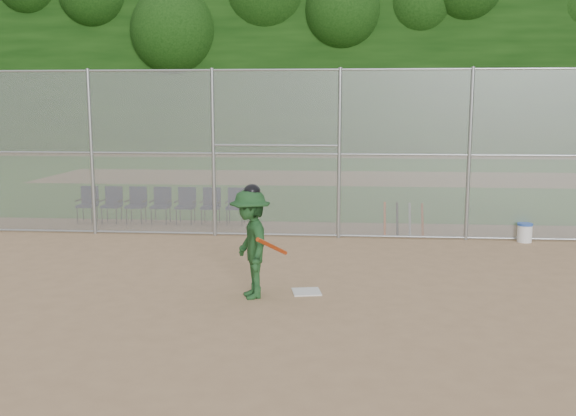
# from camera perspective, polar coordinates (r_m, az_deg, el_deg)

# --- Properties ---
(ground) EXTENTS (100.00, 100.00, 0.00)m
(ground) POSITION_cam_1_polar(r_m,az_deg,el_deg) (10.64, -1.14, -7.98)
(ground) COLOR tan
(ground) RESTS_ON ground
(grass_strip) EXTENTS (100.00, 100.00, 0.00)m
(grass_strip) POSITION_cam_1_polar(r_m,az_deg,el_deg) (28.31, 2.63, 2.71)
(grass_strip) COLOR #2C681F
(grass_strip) RESTS_ON ground
(dirt_patch_far) EXTENTS (24.00, 24.00, 0.00)m
(dirt_patch_far) POSITION_cam_1_polar(r_m,az_deg,el_deg) (28.31, 2.63, 2.71)
(dirt_patch_far) COLOR tan
(dirt_patch_far) RESTS_ON ground
(backstop_fence) EXTENTS (16.09, 0.09, 4.00)m
(backstop_fence) POSITION_cam_1_polar(r_m,az_deg,el_deg) (15.19, 0.79, 5.09)
(backstop_fence) COLOR gray
(backstop_fence) RESTS_ON ground
(treeline) EXTENTS (81.00, 60.00, 11.00)m
(treeline) POSITION_cam_1_polar(r_m,az_deg,el_deg) (30.23, 2.85, 13.53)
(treeline) COLOR black
(treeline) RESTS_ON ground
(home_plate) EXTENTS (0.54, 0.54, 0.02)m
(home_plate) POSITION_cam_1_polar(r_m,az_deg,el_deg) (10.93, 1.66, -7.45)
(home_plate) COLOR silver
(home_plate) RESTS_ON ground
(batter_at_plate) EXTENTS (1.13, 1.43, 1.88)m
(batter_at_plate) POSITION_cam_1_polar(r_m,az_deg,el_deg) (10.46, -3.36, -3.14)
(batter_at_plate) COLOR #1B4520
(batter_at_plate) RESTS_ON ground
(water_cooler) EXTENTS (0.35, 0.35, 0.44)m
(water_cooler) POSITION_cam_1_polar(r_m,az_deg,el_deg) (15.83, 20.29, -2.06)
(water_cooler) COLOR white
(water_cooler) RESTS_ON ground
(spare_bats) EXTENTS (0.96, 0.41, 0.82)m
(spare_bats) POSITION_cam_1_polar(r_m,az_deg,el_deg) (15.71, 10.23, -1.04)
(spare_bats) COLOR #D84C14
(spare_bats) RESTS_ON ground
(chair_0) EXTENTS (0.54, 0.52, 0.96)m
(chair_0) POSITION_cam_1_polar(r_m,az_deg,el_deg) (18.19, -17.44, 0.29)
(chair_0) COLOR #0F193A
(chair_0) RESTS_ON ground
(chair_1) EXTENTS (0.54, 0.52, 0.96)m
(chair_1) POSITION_cam_1_polar(r_m,az_deg,el_deg) (17.94, -15.43, 0.26)
(chair_1) COLOR #0F193A
(chair_1) RESTS_ON ground
(chair_2) EXTENTS (0.54, 0.52, 0.96)m
(chair_2) POSITION_cam_1_polar(r_m,az_deg,el_deg) (17.72, -13.37, 0.24)
(chair_2) COLOR #0F193A
(chair_2) RESTS_ON ground
(chair_3) EXTENTS (0.54, 0.52, 0.96)m
(chair_3) POSITION_cam_1_polar(r_m,az_deg,el_deg) (17.52, -11.26, 0.21)
(chair_3) COLOR #0F193A
(chair_3) RESTS_ON ground
(chair_4) EXTENTS (0.54, 0.52, 0.96)m
(chair_4) POSITION_cam_1_polar(r_m,az_deg,el_deg) (17.35, -9.11, 0.18)
(chair_4) COLOR #0F193A
(chair_4) RESTS_ON ground
(chair_5) EXTENTS (0.54, 0.52, 0.96)m
(chair_5) POSITION_cam_1_polar(r_m,az_deg,el_deg) (17.20, -6.91, 0.15)
(chair_5) COLOR #0F193A
(chair_5) RESTS_ON ground
(chair_6) EXTENTS (0.54, 0.52, 0.96)m
(chair_6) POSITION_cam_1_polar(r_m,az_deg,el_deg) (17.07, -4.68, 0.13)
(chair_6) COLOR #0F193A
(chair_6) RESTS_ON ground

